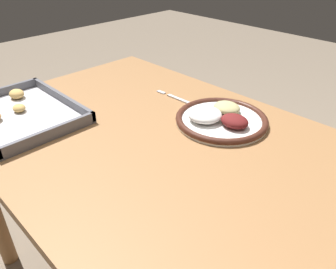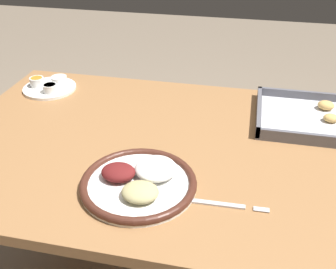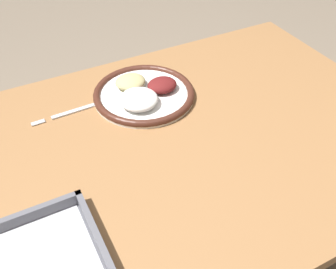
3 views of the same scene
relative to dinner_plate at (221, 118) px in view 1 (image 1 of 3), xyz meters
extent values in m
cube|color=olive|center=(0.04, 0.20, -0.03)|extent=(1.29, 0.82, 0.03)
cylinder|color=olive|center=(0.63, -0.16, -0.39)|extent=(0.06, 0.06, 0.68)
cylinder|color=white|center=(0.00, 0.00, -0.01)|extent=(0.27, 0.27, 0.01)
torus|color=#472319|center=(0.00, 0.00, 0.00)|extent=(0.28, 0.28, 0.02)
ellipsoid|color=white|center=(0.03, 0.04, 0.02)|extent=(0.10, 0.10, 0.04)
ellipsoid|color=maroon|center=(-0.05, 0.01, 0.01)|extent=(0.08, 0.07, 0.03)
ellipsoid|color=tan|center=(0.02, -0.05, 0.01)|extent=(0.09, 0.08, 0.03)
cube|color=silver|center=(0.17, -0.03, -0.01)|extent=(0.16, 0.02, 0.00)
cylinder|color=silver|center=(0.29, -0.03, -0.01)|extent=(0.04, 0.00, 0.00)
cylinder|color=silver|center=(0.29, -0.03, -0.01)|extent=(0.04, 0.00, 0.00)
cylinder|color=silver|center=(0.29, -0.02, -0.01)|extent=(0.04, 0.00, 0.00)
cylinder|color=silver|center=(0.29, -0.02, -0.01)|extent=(0.04, 0.00, 0.00)
cube|color=#595960|center=(0.46, 0.41, -0.01)|extent=(0.39, 0.29, 0.01)
cube|color=silver|center=(0.46, 0.41, -0.01)|extent=(0.36, 0.27, 0.00)
cube|color=#595960|center=(0.46, 0.27, 0.01)|extent=(0.39, 0.01, 0.03)
cube|color=#595960|center=(0.27, 0.41, 0.01)|extent=(0.01, 0.29, 0.03)
ellipsoid|color=tan|center=(0.48, 0.41, 0.01)|extent=(0.04, 0.04, 0.02)
ellipsoid|color=tan|center=(0.59, 0.37, 0.01)|extent=(0.06, 0.05, 0.03)
camera|label=1|loc=(-0.51, 0.72, 0.47)|focal=35.00mm
camera|label=2|loc=(0.22, -0.70, 0.58)|focal=42.00mm
camera|label=3|loc=(0.34, 0.81, 0.63)|focal=42.00mm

